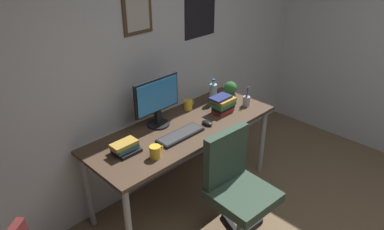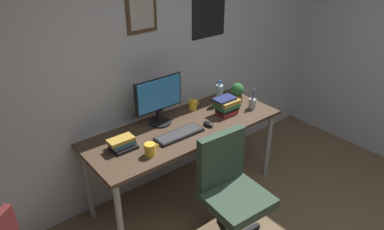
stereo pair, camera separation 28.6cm
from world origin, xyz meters
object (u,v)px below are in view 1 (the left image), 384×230
Objects in this scene: keyboard at (180,135)px; water_bottle at (213,93)px; potted_plant at (230,90)px; book_stack_left at (223,104)px; pen_cup at (246,100)px; office_chair at (236,184)px; computer_mouse at (207,123)px; coffee_mug_far at (188,105)px; book_stack_right at (125,147)px; coffee_mug_near at (155,152)px; monitor at (157,100)px.

keyboard is 0.71m from water_bottle.
book_stack_left is (-0.26, -0.12, -0.02)m from potted_plant.
potted_plant is at bearing 92.77° from pen_cup.
office_chair is at bearing -130.97° from book_stack_left.
computer_mouse is at bearing -166.57° from book_stack_left.
water_bottle is 1.26× the size of pen_cup.
coffee_mug_far is 0.59× the size of pen_cup.
book_stack_left is 1.06× the size of book_stack_right.
office_chair is 4.87× the size of potted_plant.
keyboard is at bearing -175.76° from book_stack_left.
coffee_mug_near reaches higher than coffee_mug_far.
book_stack_left is at bearing 49.03° from office_chair.
book_stack_left is (0.93, 0.14, 0.03)m from coffee_mug_near.
monitor reaches higher than potted_plant.
keyboard is 0.36m from coffee_mug_near.
computer_mouse is 0.58m from potted_plant.
book_stack_left is (0.59, 0.04, 0.07)m from keyboard.
office_chair reaches higher than keyboard.
book_stack_left is (-0.08, -0.19, -0.02)m from water_bottle.
office_chair is 0.85m from book_stack_left.
coffee_mug_far is at bearing 74.15° from computer_mouse.
coffee_mug_far reaches higher than computer_mouse.
office_chair is 2.07× the size of monitor.
pen_cup is at bearing 2.99° from coffee_mug_near.
book_stack_right is at bearing 173.20° from pen_cup.
coffee_mug_far is at bearing 12.05° from book_stack_right.
office_chair is at bearing -146.36° from pen_cup.
coffee_mug_far is 0.47m from potted_plant.
office_chair is 0.61m from keyboard.
pen_cup is (0.86, -0.31, -0.19)m from monitor.
water_bottle is 1.06m from coffee_mug_near.
monitor is 1.82× the size of water_bottle.
book_stack_right is (-1.31, -0.04, -0.06)m from potted_plant.
monitor reaches higher than coffee_mug_far.
book_stack_right reaches higher than computer_mouse.
monitor reaches higher than office_chair.
water_bottle reaches higher than book_stack_right.
potted_plant is at bearing 42.86° from office_chair.
monitor is at bearing 18.50° from book_stack_right.
computer_mouse is at bearing 179.48° from pen_cup.
computer_mouse is (0.30, -0.02, 0.01)m from keyboard.
potted_plant is (0.84, 0.17, 0.09)m from keyboard.
computer_mouse is 0.93× the size of coffee_mug_far.
computer_mouse is 0.46m from water_bottle.
water_bottle is at bearing 19.51° from keyboard.
pen_cup is at bearing -0.52° from computer_mouse.
book_stack_right is at bearing 175.42° from book_stack_left.
book_stack_left is at bearing -4.58° from book_stack_right.
coffee_mug_near is 0.57× the size of book_stack_right.
potted_plant is 0.98× the size of pen_cup.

